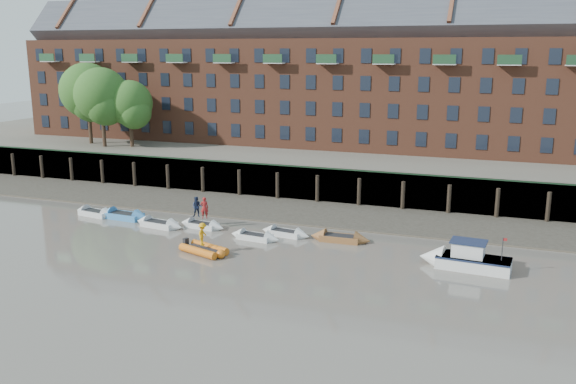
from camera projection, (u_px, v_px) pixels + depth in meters
The scene contains 19 objects.
ground at pixel (183, 280), 38.00m from camera, with size 220.00×220.00×0.00m, color #665F57.
foreshore at pixel (283, 210), 54.48m from camera, with size 110.00×8.00×0.50m, color #3D382F.
mud_band at pixel (269, 220), 51.36m from camera, with size 110.00×1.60×0.10m, color #4C4336.
river_wall at pixel (299, 183), 58.13m from camera, with size 110.00×1.23×3.30m.
bank_terrace at pixel (337, 160), 70.60m from camera, with size 110.00×28.00×3.20m, color #5E594D.
apartment_terrace at pixel (341, 60), 68.96m from camera, with size 80.60×15.56×20.98m.
tree_cluster at pixel (101, 95), 69.48m from camera, with size 11.76×7.74×9.40m.
rowboat_0 at pixel (95, 213), 52.64m from camera, with size 4.61×1.98×1.29m.
rowboat_1 at pixel (124, 216), 51.67m from camera, with size 5.06×1.78×1.44m.
rowboat_2 at pixel (159, 224), 49.30m from camera, with size 4.64×1.85×1.31m.
rowboat_3 at pixel (202, 225), 49.06m from camera, with size 4.22×1.69×1.19m.
rowboat_4 at pixel (255, 237), 46.03m from camera, with size 4.18×1.56×1.18m.
rowboat_5 at pixel (285, 233), 46.98m from camera, with size 4.22×1.75×1.19m.
rowboat_6 at pixel (340, 238), 45.59m from camera, with size 4.61×1.44×1.33m.
rib_tender at pixel (205, 250), 42.82m from camera, with size 3.77×2.71×0.64m.
motor_launch at pixel (458, 258), 40.04m from camera, with size 5.98×2.36×2.42m.
person_rower_a at pixel (204, 208), 48.67m from camera, with size 0.64×0.42×1.76m, color maroon.
person_rower_b at pixel (197, 207), 49.11m from camera, with size 0.81×0.63×1.68m, color #19233F.
person_rib_crew at pixel (203, 234), 42.65m from camera, with size 1.04×0.60×1.61m, color orange.
Camera 1 is at (18.32, -31.40, 13.97)m, focal length 38.00 mm.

